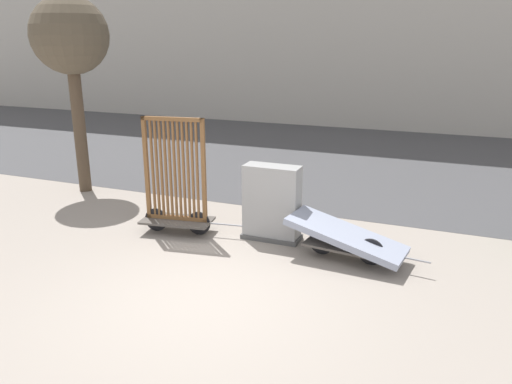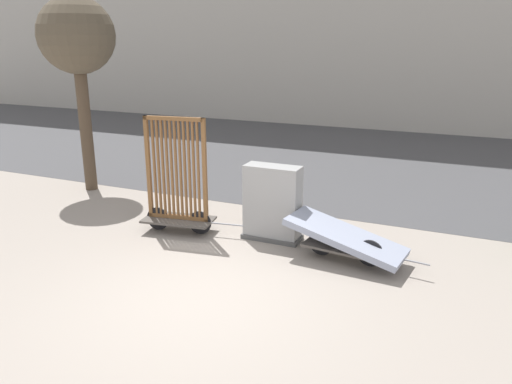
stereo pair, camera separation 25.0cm
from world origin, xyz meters
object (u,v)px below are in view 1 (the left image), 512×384
(utility_cabinet, at_px, (272,205))
(street_tree, at_px, (70,40))
(bike_cart_with_mattress, at_px, (346,238))
(bike_cart_with_bedframe, at_px, (176,192))

(utility_cabinet, relative_size, street_tree, 0.31)
(bike_cart_with_mattress, distance_m, utility_cabinet, 1.51)
(utility_cabinet, bearing_deg, street_tree, 167.22)
(bike_cart_with_bedframe, distance_m, bike_cart_with_mattress, 3.20)
(bike_cart_with_bedframe, bearing_deg, street_tree, 147.06)
(bike_cart_with_bedframe, xyz_separation_m, bike_cart_with_mattress, (3.17, -0.00, -0.43))
(bike_cart_with_bedframe, relative_size, utility_cabinet, 1.59)
(utility_cabinet, xyz_separation_m, street_tree, (-5.19, 1.18, 2.83))
(bike_cart_with_mattress, height_order, street_tree, street_tree)
(bike_cart_with_mattress, xyz_separation_m, utility_cabinet, (-1.44, 0.38, 0.26))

